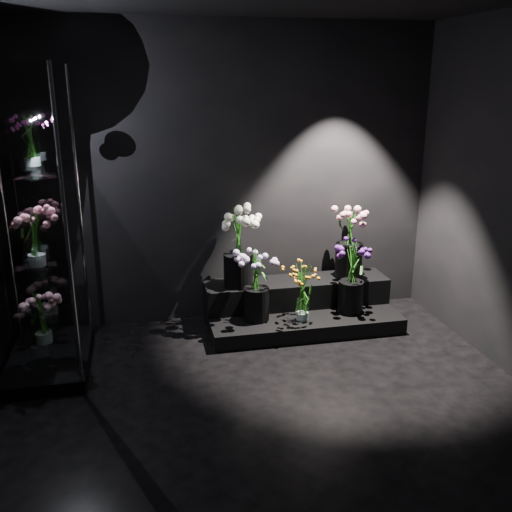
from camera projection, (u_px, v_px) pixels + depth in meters
name	position (u px, v px, depth m)	size (l,w,h in m)	color
floor	(278.00, 425.00, 3.93)	(4.00, 4.00, 0.00)	black
wall_back	(228.00, 176.00, 5.37)	(4.00, 4.00, 0.00)	black
wall_front	(453.00, 402.00, 1.64)	(4.00, 4.00, 0.00)	black
display_riser	(299.00, 306.00, 5.54)	(1.80, 0.80, 0.40)	black
display_case	(33.00, 226.00, 4.39)	(0.65, 1.09, 2.40)	black
bouquet_orange_bells	(303.00, 292.00, 5.19)	(0.30, 0.30, 0.53)	white
bouquet_lilac	(256.00, 279.00, 5.15)	(0.41, 0.41, 0.69)	black
bouquet_purple	(352.00, 275.00, 5.34)	(0.39, 0.39, 0.67)	black
bouquet_cream_roses	(238.00, 243.00, 5.30)	(0.49, 0.49, 0.75)	black
bouquet_pink_roses	(350.00, 237.00, 5.52)	(0.45, 0.45, 0.71)	black
bouquet_case_pink	(34.00, 238.00, 4.23)	(0.31, 0.31, 0.41)	white
bouquet_case_magenta	(30.00, 141.00, 4.32)	(0.21, 0.21, 0.38)	white
bouquet_case_base_pink	(42.00, 316.00, 4.84)	(0.39, 0.39, 0.46)	white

